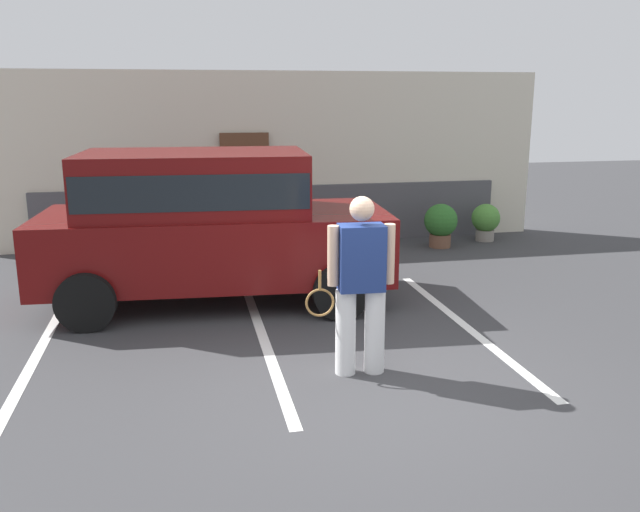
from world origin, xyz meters
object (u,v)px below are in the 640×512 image
at_px(parked_suv, 207,220).
at_px(tennis_player_man, 360,284).
at_px(potted_plant_by_porch, 441,223).
at_px(potted_plant_secondary, 486,220).

relative_size(parked_suv, tennis_player_man, 2.59).
bearing_deg(potted_plant_by_porch, potted_plant_secondary, 17.92).
distance_m(parked_suv, potted_plant_secondary, 6.21).
relative_size(tennis_player_man, potted_plant_by_porch, 2.24).
distance_m(parked_suv, tennis_player_man, 3.08).
bearing_deg(potted_plant_by_porch, tennis_player_man, -119.49).
bearing_deg(tennis_player_man, potted_plant_secondary, -122.44).
bearing_deg(potted_plant_by_porch, parked_suv, -149.76).
bearing_deg(tennis_player_man, parked_suv, -59.93).
bearing_deg(parked_suv, potted_plant_by_porch, 33.96).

